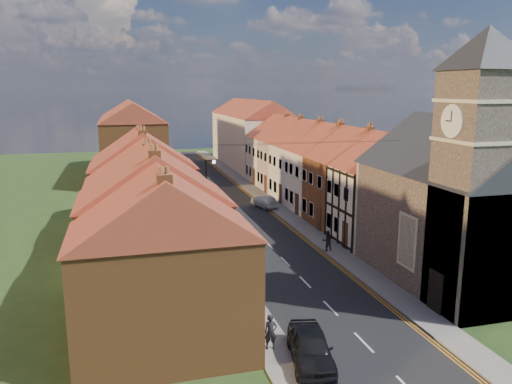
% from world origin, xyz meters
% --- Properties ---
extents(ground, '(160.00, 160.00, 0.00)m').
position_xyz_m(ground, '(0.00, 0.00, 0.00)').
color(ground, '#32451D').
rests_on(ground, ground).
extents(road, '(7.00, 90.00, 0.02)m').
position_xyz_m(road, '(0.00, 30.00, 0.01)').
color(road, black).
rests_on(road, ground).
extents(pavement_left, '(1.80, 90.00, 0.12)m').
position_xyz_m(pavement_left, '(-4.40, 30.00, 0.06)').
color(pavement_left, gray).
rests_on(pavement_left, ground).
extents(pavement_right, '(1.80, 90.00, 0.12)m').
position_xyz_m(pavement_right, '(4.40, 30.00, 0.06)').
color(pavement_right, gray).
rests_on(pavement_right, ground).
extents(church, '(11.25, 14.25, 15.20)m').
position_xyz_m(church, '(9.36, 3.32, 5.88)').
color(church, '#3B2E29').
rests_on(church, ground).
extents(cottage_r_tudor, '(8.30, 5.20, 9.00)m').
position_xyz_m(cottage_r_tudor, '(9.27, 12.70, 4.47)').
color(cottage_r_tudor, white).
rests_on(cottage_r_tudor, ground).
extents(cottage_r_white_near, '(8.30, 6.00, 9.00)m').
position_xyz_m(cottage_r_white_near, '(9.30, 18.10, 4.47)').
color(cottage_r_white_near, brown).
rests_on(cottage_r_white_near, ground).
extents(cottage_r_cream_mid, '(8.30, 5.20, 9.00)m').
position_xyz_m(cottage_r_cream_mid, '(9.30, 23.50, 4.48)').
color(cottage_r_cream_mid, white).
rests_on(cottage_r_cream_mid, ground).
extents(cottage_r_pink, '(8.30, 6.00, 9.00)m').
position_xyz_m(cottage_r_pink, '(9.30, 28.90, 4.47)').
color(cottage_r_pink, beige).
rests_on(cottage_r_pink, ground).
extents(cottage_r_white_far, '(8.30, 5.20, 9.00)m').
position_xyz_m(cottage_r_white_far, '(9.30, 34.30, 4.48)').
color(cottage_r_white_far, tan).
rests_on(cottage_r_white_far, ground).
extents(cottage_r_cream_far, '(8.30, 6.00, 9.00)m').
position_xyz_m(cottage_r_cream_far, '(9.30, 39.70, 4.47)').
color(cottage_r_cream_far, white).
rests_on(cottage_r_cream_far, ground).
extents(cottage_l_brick_near, '(8.30, 5.70, 8.80)m').
position_xyz_m(cottage_l_brick_near, '(-9.30, -0.25, 4.37)').
color(cottage_l_brick_near, brown).
rests_on(cottage_l_brick_near, ground).
extents(cottage_l_cream, '(8.30, 6.30, 9.10)m').
position_xyz_m(cottage_l_cream, '(-9.30, 5.55, 4.52)').
color(cottage_l_cream, brown).
rests_on(cottage_l_cream, ground).
extents(cottage_l_white, '(8.30, 6.90, 8.80)m').
position_xyz_m(cottage_l_white, '(-9.30, 11.95, 4.37)').
color(cottage_l_white, beige).
rests_on(cottage_l_white, ground).
extents(cottage_l_brick_mid, '(8.30, 5.70, 9.10)m').
position_xyz_m(cottage_l_brick_mid, '(-9.30, 18.05, 4.53)').
color(cottage_l_brick_mid, brown).
rests_on(cottage_l_brick_mid, ground).
extents(cottage_l_pink, '(8.30, 6.30, 8.80)m').
position_xyz_m(cottage_l_pink, '(-9.30, 23.85, 4.37)').
color(cottage_l_pink, tan).
rests_on(cottage_l_pink, ground).
extents(block_right_far, '(8.30, 24.20, 10.50)m').
position_xyz_m(block_right_far, '(9.30, 55.00, 5.29)').
color(block_right_far, white).
rests_on(block_right_far, ground).
extents(block_left_far, '(8.30, 24.20, 10.50)m').
position_xyz_m(block_left_far, '(-9.30, 50.00, 5.29)').
color(block_left_far, brown).
rests_on(block_left_far, ground).
extents(lamppost, '(0.88, 0.15, 6.00)m').
position_xyz_m(lamppost, '(-3.81, 20.00, 3.54)').
color(lamppost, black).
rests_on(lamppost, pavement_left).
extents(car_near, '(2.66, 4.73, 1.52)m').
position_xyz_m(car_near, '(-3.18, -3.01, 0.76)').
color(car_near, black).
rests_on(car_near, ground).
extents(car_mid, '(1.65, 4.60, 1.51)m').
position_xyz_m(car_mid, '(-3.20, 22.50, 0.75)').
color(car_mid, '#93959A').
rests_on(car_mid, ground).
extents(car_far, '(3.28, 4.95, 1.33)m').
position_xyz_m(car_far, '(-3.20, 47.77, 0.67)').
color(car_far, navy).
rests_on(car_far, ground).
extents(car_distant, '(3.04, 5.12, 1.34)m').
position_xyz_m(car_distant, '(-1.50, 59.83, 0.67)').
color(car_distant, '#A7A8AE').
rests_on(car_distant, ground).
extents(pedestrian_left, '(0.65, 0.47, 1.68)m').
position_xyz_m(pedestrian_left, '(-4.60, -1.54, 0.96)').
color(pedestrian_left, black).
rests_on(pedestrian_left, pavement_left).
extents(pedestrian_right, '(0.77, 0.60, 1.59)m').
position_xyz_m(pedestrian_right, '(3.70, 11.19, 0.92)').
color(pedestrian_right, black).
rests_on(pedestrian_right, pavement_right).
extents(car_mid_b, '(2.04, 3.98, 1.25)m').
position_xyz_m(car_mid_b, '(3.20, 26.38, 0.62)').
color(car_mid_b, '#94969B').
rests_on(car_mid_b, ground).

